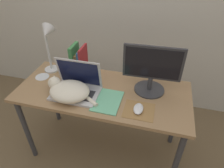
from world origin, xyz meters
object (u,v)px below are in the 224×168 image
object	(u,v)px
external_monitor	(152,69)
book_row	(79,60)
desk_lamp	(48,40)
computer_mouse	(138,109)
notepad	(108,101)
cat	(68,90)
cd_disc	(42,77)
laptop	(77,87)

from	to	relation	value
external_monitor	book_row	distance (m)	0.66
desk_lamp	book_row	bearing A→B (deg)	16.84
computer_mouse	book_row	size ratio (longest dim) A/B	0.44
external_monitor	desk_lamp	distance (m)	0.87
notepad	external_monitor	bearing A→B (deg)	37.56
desk_lamp	notepad	xyz separation A→B (m)	(0.58, -0.26, -0.30)
external_monitor	computer_mouse	bearing A→B (deg)	-100.47
cat	book_row	size ratio (longest dim) A/B	1.66
external_monitor	cd_disc	world-z (taller)	external_monitor
cat	computer_mouse	xyz separation A→B (m)	(0.54, -0.02, -0.04)
computer_mouse	cd_disc	distance (m)	0.91
cat	external_monitor	xyz separation A→B (m)	(0.59, 0.24, 0.14)
laptop	external_monitor	xyz separation A→B (m)	(0.55, 0.17, 0.15)
cd_disc	notepad	bearing A→B (deg)	-14.50
external_monitor	desk_lamp	xyz separation A→B (m)	(-0.86, 0.05, 0.11)
desk_lamp	cd_disc	distance (m)	0.33
laptop	book_row	bearing A→B (deg)	108.15
cd_disc	book_row	bearing A→B (deg)	29.81
notepad	cd_disc	bearing A→B (deg)	165.50
book_row	notepad	world-z (taller)	book_row
cat	notepad	size ratio (longest dim) A/B	1.57
computer_mouse	desk_lamp	xyz separation A→B (m)	(-0.82, 0.31, 0.29)
notepad	cd_disc	size ratio (longest dim) A/B	2.28
cat	notepad	distance (m)	0.31
computer_mouse	notepad	size ratio (longest dim) A/B	0.42
notepad	computer_mouse	bearing A→B (deg)	-9.89
laptop	cat	size ratio (longest dim) A/B	0.84
external_monitor	book_row	world-z (taller)	external_monitor
book_row	desk_lamp	xyz separation A→B (m)	(-0.22, -0.07, 0.19)
desk_lamp	computer_mouse	bearing A→B (deg)	-20.49
computer_mouse	external_monitor	bearing A→B (deg)	79.53
cat	notepad	xyz separation A→B (m)	(0.30, 0.02, -0.05)
computer_mouse	book_row	distance (m)	0.71
cat	desk_lamp	world-z (taller)	desk_lamp
computer_mouse	cd_disc	world-z (taller)	computer_mouse
cd_disc	external_monitor	bearing A→B (deg)	3.18
book_row	laptop	bearing A→B (deg)	-71.85
external_monitor	desk_lamp	world-z (taller)	desk_lamp
laptop	cd_disc	world-z (taller)	laptop
cat	computer_mouse	bearing A→B (deg)	-2.27
computer_mouse	book_row	world-z (taller)	book_row
cat	notepad	bearing A→B (deg)	3.75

